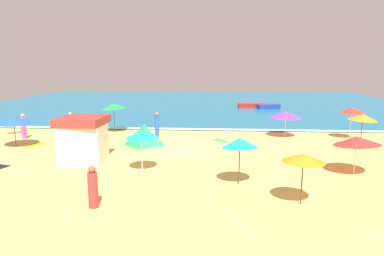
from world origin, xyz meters
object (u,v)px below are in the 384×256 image
Objects in this scene: beach_umbrella_1 at (286,115)px; beach_tent at (144,135)px; small_boat_0 at (268,107)px; beach_umbrella_2 at (363,117)px; beachgoer_0 at (71,126)px; beach_umbrella_9 at (352,110)px; beachgoer_3 at (157,126)px; lifeguard_cabana at (83,138)px; beachgoer_5 at (24,127)px; beach_umbrella_4 at (141,134)px; beach_umbrella_5 at (357,141)px; beach_umbrella_6 at (303,158)px; beach_umbrella_7 at (240,143)px; small_boat_1 at (253,106)px; beach_umbrella_3 at (114,106)px; beachgoer_4 at (93,188)px; beach_umbrella_0 at (14,120)px.

beach_umbrella_1 is 10.53m from beach_tent.
beach_umbrella_1 is at bearing -94.38° from small_boat_0.
beachgoer_0 is at bearing 174.80° from beach_umbrella_2.
beachgoer_3 is (-13.99, -0.72, -1.17)m from beach_umbrella_9.
lifeguard_cabana reaches higher than beachgoer_5.
beach_umbrella_2 reaches higher than beachgoer_0.
beach_umbrella_4 reaches higher than beach_tent.
beach_tent is at bearing 57.64° from lifeguard_cabana.
beach_umbrella_6 is (-3.49, -3.94, 0.15)m from beach_umbrella_5.
beach_umbrella_7 reaches higher than small_boat_1.
beachgoer_3 is (3.78, -1.94, -1.18)m from beach_umbrella_3.
beach_umbrella_2 is 1.20× the size of beachgoer_3.
beachgoer_3 is (-11.04, 7.63, -0.73)m from beach_umbrella_5.
lifeguard_cabana is at bearing -119.52° from small_boat_0.
beach_tent is at bearing 100.98° from beach_umbrella_4.
beach_umbrella_6 is 3.03m from beach_umbrella_7.
beachgoer_4 reaches higher than small_boat_0.
beach_umbrella_9 is at bearing 33.03° from beach_umbrella_4.
small_boat_1 is (-2.07, 26.57, -1.30)m from beach_umbrella_5.
beachgoer_0 reaches higher than beachgoer_3.
beachgoer_5 is (-23.63, -1.58, -1.23)m from beach_umbrella_9.
beachgoer_0 is 0.66× the size of small_boat_0.
beach_umbrella_5 is 8.87m from beach_umbrella_9.
beach_umbrella_0 is at bearing -173.30° from beach_tent.
beachgoer_3 is at bearing -173.02° from beach_umbrella_1.
beach_umbrella_3 reaches higher than beachgoer_5.
beachgoer_3 is at bearing 7.56° from beachgoer_0.
beach_umbrella_5 is at bearing -21.69° from beachgoer_0.
beach_umbrella_0 is 1.33× the size of beach_umbrella_3.
lifeguard_cabana is 6.33m from beachgoer_0.
beach_tent is at bearing -51.92° from beach_umbrella_3.
beach_umbrella_9 is at bearing 2.97° from beachgoer_3.
beachgoer_5 is at bearing 145.41° from beach_umbrella_4.
beach_tent is (-14.43, -3.04, -1.39)m from beach_umbrella_9.
beachgoer_4 is at bearing -65.57° from lifeguard_cabana.
beach_umbrella_5 is 0.79× the size of small_boat_1.
small_boat_0 is (13.70, 24.18, -0.91)m from lifeguard_cabana.
beach_tent is 1.17× the size of beachgoer_3.
beach_umbrella_2 is 17.73m from beach_umbrella_3.
beach_umbrella_1 is at bearing 45.97° from beach_umbrella_4.
beachgoer_4 is (-5.53, -2.93, -1.12)m from beach_umbrella_7.
lifeguard_cabana is 18.37m from beach_umbrella_9.
beachgoer_4 is at bearing -50.74° from beachgoer_5.
beach_umbrella_7 is 14.40m from beachgoer_0.
beach_umbrella_5 is at bearing -114.75° from beach_umbrella_2.
beach_umbrella_5 is 12.69m from beach_tent.
beach_umbrella_3 is 1.06× the size of beach_tent.
beach_umbrella_5 is 6.00m from beach_umbrella_7.
small_boat_0 is (19.51, 21.18, -1.40)m from beach_umbrella_0.
beach_umbrella_4 reaches higher than small_boat_1.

